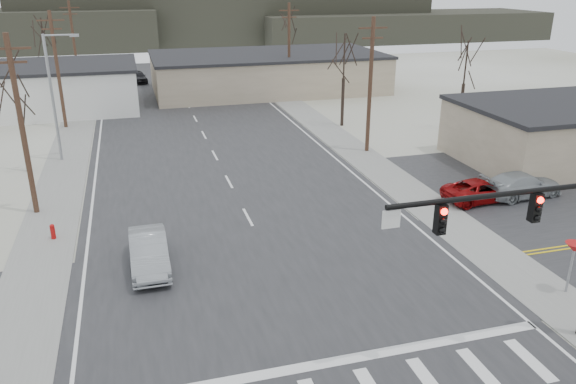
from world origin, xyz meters
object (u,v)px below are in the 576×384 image
object	(u,v)px
fire_hydrant	(53,232)
car_far_a	(190,82)
sedan_crossing	(149,252)
car_parked_dark_a	(509,156)
traffic_signal_mast	(558,229)
car_parked_red	(481,190)
car_far_b	(138,77)
car_parked_silver	(522,185)

from	to	relation	value
fire_hydrant	car_far_a	size ratio (longest dim) A/B	0.18
sedan_crossing	car_parked_dark_a	size ratio (longest dim) A/B	1.04
traffic_signal_mast	car_parked_red	size ratio (longest dim) A/B	1.90
fire_hydrant	car_parked_red	xyz separation A→B (m)	(24.17, -1.34, 0.24)
sedan_crossing	car_far_a	size ratio (longest dim) A/B	0.97
fire_hydrant	sedan_crossing	size ratio (longest dim) A/B	0.18
sedan_crossing	car_far_a	distance (m)	44.73
fire_hydrant	car_far_b	world-z (taller)	car_far_b
car_far_a	car_parked_red	bearing A→B (deg)	83.47
traffic_signal_mast	car_parked_red	xyz separation A→B (m)	(6.08, 12.86, -3.99)
sedan_crossing	car_parked_dark_a	world-z (taller)	sedan_crossing
traffic_signal_mast	car_parked_silver	bearing A→B (deg)	55.21
sedan_crossing	car_parked_dark_a	bearing A→B (deg)	17.40
car_far_a	car_parked_silver	bearing A→B (deg)	86.93
fire_hydrant	car_far_b	size ratio (longest dim) A/B	0.20
traffic_signal_mast	car_far_b	distance (m)	60.75
sedan_crossing	car_parked_red	world-z (taller)	sedan_crossing
car_far_a	car_parked_red	xyz separation A→B (m)	(12.60, -41.10, -0.08)
sedan_crossing	car_parked_silver	world-z (taller)	sedan_crossing
fire_hydrant	car_parked_silver	distance (m)	27.01
car_parked_red	car_parked_silver	size ratio (longest dim) A/B	0.90
fire_hydrant	car_parked_red	distance (m)	24.21
car_far_a	fire_hydrant	bearing A→B (deg)	50.19
car_far_a	car_parked_silver	distance (m)	43.96
car_parked_dark_a	car_far_a	bearing A→B (deg)	30.55
fire_hydrant	traffic_signal_mast	bearing A→B (deg)	-38.13
car_far_a	car_parked_silver	world-z (taller)	car_parked_silver
car_far_b	car_parked_red	world-z (taller)	car_far_b
traffic_signal_mast	car_far_b	xyz separation A→B (m)	(-12.43, 59.34, -3.90)
car_parked_red	traffic_signal_mast	bearing A→B (deg)	150.56
fire_hydrant	car_far_a	bearing A→B (deg)	73.76
fire_hydrant	sedan_crossing	distance (m)	6.42
car_far_a	car_parked_red	size ratio (longest dim) A/B	1.05
fire_hydrant	sedan_crossing	world-z (taller)	sedan_crossing
car_far_a	car_parked_dark_a	size ratio (longest dim) A/B	1.08
fire_hydrant	car_parked_silver	bearing A→B (deg)	-3.02
car_parked_dark_a	car_parked_silver	world-z (taller)	car_parked_dark_a
traffic_signal_mast	car_far_a	xyz separation A→B (m)	(-6.51, 53.96, -3.91)
traffic_signal_mast	car_far_b	world-z (taller)	traffic_signal_mast
car_far_a	car_parked_dark_a	xyz separation A→B (m)	(18.20, -36.03, 0.05)
traffic_signal_mast	car_parked_dark_a	size ratio (longest dim) A/B	1.95
sedan_crossing	car_far_b	distance (m)	49.58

